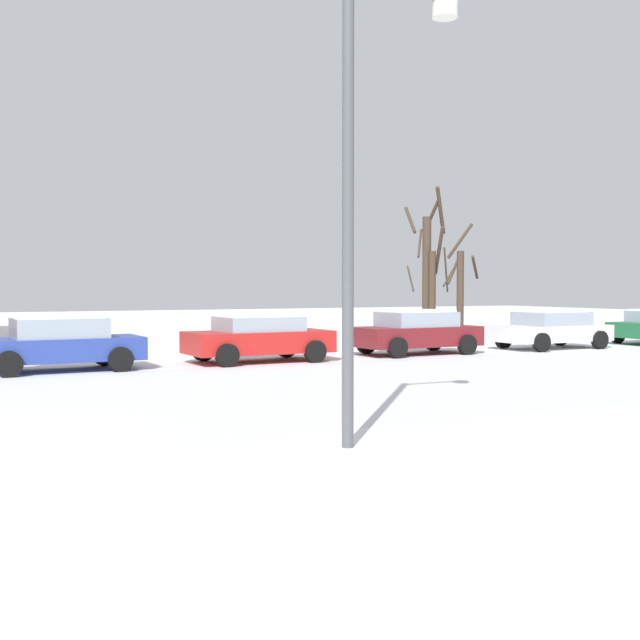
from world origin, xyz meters
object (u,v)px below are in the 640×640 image
parked_car_blue (60,343)px  parked_car_maroon (416,332)px  street_lamp (367,162)px  parked_car_red (259,337)px  parked_car_white (551,329)px

parked_car_blue → parked_car_maroon: parked_car_blue is taller
street_lamp → parked_car_red: bearing=75.2°
parked_car_red → parked_car_white: bearing=0.3°
parked_car_maroon → parked_car_blue: bearing=-178.8°
parked_car_maroon → parked_car_white: 5.52m
parked_car_blue → parked_car_red: bearing=0.5°
parked_car_maroon → parked_car_white: bearing=-1.3°
parked_car_red → parked_car_white: parked_car_red is taller
street_lamp → parked_car_white: 18.80m
parked_car_white → parked_car_blue: bearing=-179.6°
street_lamp → parked_car_red: street_lamp is taller
street_lamp → parked_car_red: 12.68m
parked_car_red → parked_car_white: 11.03m
parked_car_blue → parked_car_white: size_ratio=0.99×
street_lamp → parked_car_red: size_ratio=1.52×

